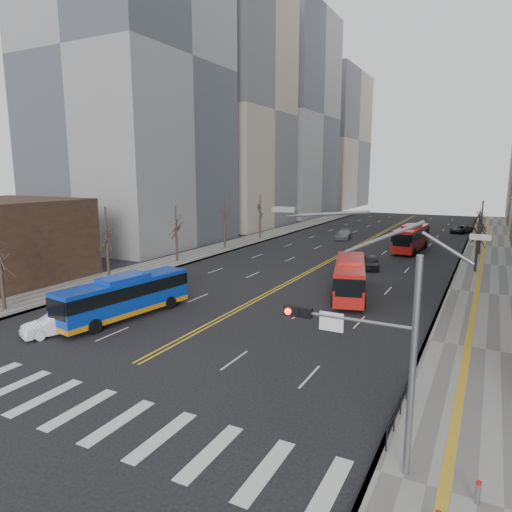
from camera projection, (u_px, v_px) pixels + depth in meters
The scene contains 16 objects.
ground at pixel (62, 403), 21.32m from camera, with size 220.00×220.00×0.00m, color black.
sidewalk_right at pixel (491, 265), 52.65m from camera, with size 7.00×130.00×0.15m, color slate.
sidewalk_left at pixel (236, 244), 68.06m from camera, with size 5.00×130.00×0.15m, color slate.
crosswalk at pixel (62, 403), 21.32m from camera, with size 26.70×4.00×0.01m.
centerline at pixel (363, 243), 69.32m from camera, with size 0.55×100.00×0.01m.
office_towers at pixel (390, 92), 76.72m from camera, with size 83.00×134.00×58.00m.
signal_mast at pixel (371, 340), 15.94m from camera, with size 5.37×0.37×9.39m.
pedestrian_railing at pixel (401, 400), 19.93m from camera, with size 0.06×6.06×1.02m.
street_trees at pixel (260, 222), 53.84m from camera, with size 35.20×47.20×7.60m.
blue_bus at pixel (125, 296), 33.60m from camera, with size 3.79×11.03×3.18m.
red_bus_near at pixel (350, 275), 39.37m from camera, with size 5.11×10.79×3.35m.
red_bus_far at pixel (411, 236), 62.16m from camera, with size 3.32×11.44×3.59m.
car_white at pixel (57, 323), 30.34m from camera, with size 1.53×4.38×1.44m, color white.
car_dark_mid at pixel (371, 262), 50.88m from camera, with size 1.79×4.44×1.51m, color black.
car_silver at pixel (343, 234), 73.40m from camera, with size 2.11×5.19×1.51m, color gray.
car_dark_far at pixel (461, 229), 80.60m from camera, with size 2.27×4.91×1.37m, color black.
Camera 1 is at (17.16, -13.30, 10.65)m, focal length 32.00 mm.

